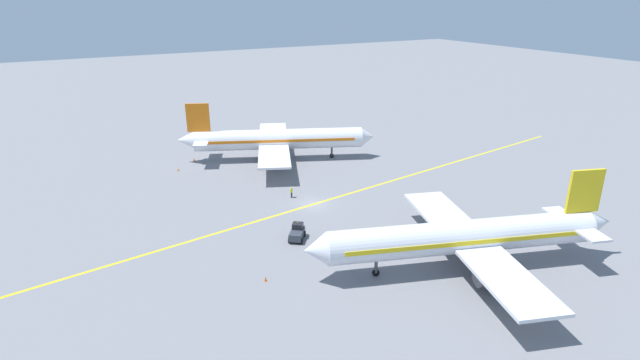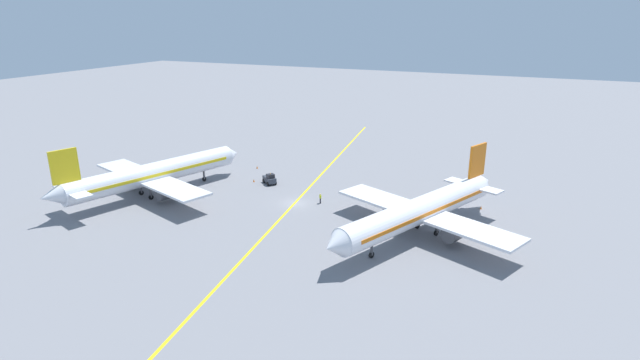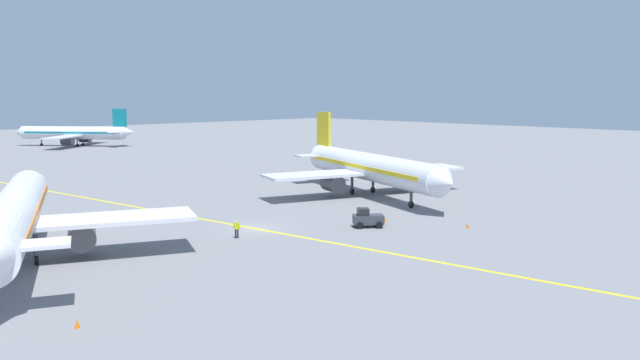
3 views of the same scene
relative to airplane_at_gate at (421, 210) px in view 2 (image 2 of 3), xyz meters
The scene contains 10 objects.
ground_plane 22.06m from the airplane_at_gate, 10.27° to the right, with size 400.00×400.00×0.00m, color slate.
apron_yellow_centreline 22.06m from the airplane_at_gate, 10.27° to the right, with size 0.40×120.00×0.01m, color yellow.
airplane_at_gate is the anchor object (origin of this frame).
airplane_adjacent_stand 44.90m from the airplane_at_gate, ahead, with size 28.21×34.62×10.60m.
baggage_tug_dark 31.96m from the airplane_at_gate, 19.84° to the right, with size 3.29×3.02×2.11m.
ground_crew_worker 18.69m from the airplane_at_gate, 17.63° to the right, with size 0.42×0.46×1.68m.
traffic_cone_near_nose 41.22m from the airplane_at_gate, 26.01° to the right, with size 0.32×0.32×0.55m, color orange.
traffic_cone_mid_apron 17.94m from the airplane_at_gate, 97.78° to the right, with size 0.32×0.32×0.55m, color orange.
traffic_cone_by_wingtip 34.89m from the airplane_at_gate, 17.58° to the right, with size 0.32×0.32×0.55m, color orange.
traffic_cone_far_edge 15.39m from the airplane_at_gate, 115.67° to the right, with size 0.32×0.32×0.55m, color orange.
Camera 2 is at (-34.58, 67.20, 29.03)m, focal length 28.00 mm.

